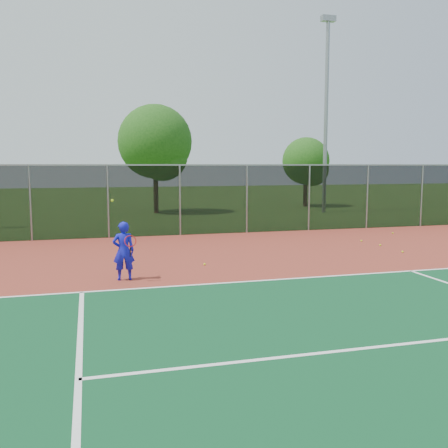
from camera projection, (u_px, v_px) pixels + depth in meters
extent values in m
plane|color=#2E5618|center=(417.00, 306.00, 10.76)|extent=(120.00, 120.00, 0.00)
cube|color=maroon|center=(367.00, 284.00, 12.67)|extent=(30.00, 20.00, 0.02)
cube|color=white|center=(411.00, 271.00, 14.15)|extent=(22.00, 0.10, 0.00)
cube|color=white|center=(76.00, 435.00, 5.57)|extent=(0.10, 13.00, 0.00)
cube|color=black|center=(247.00, 199.00, 22.07)|extent=(30.00, 0.04, 3.00)
cube|color=gray|center=(247.00, 165.00, 21.89)|extent=(30.00, 0.06, 0.06)
imported|color=#1517CA|center=(124.00, 251.00, 13.02)|extent=(0.56, 0.37, 1.54)
cylinder|color=black|center=(130.00, 252.00, 12.81)|extent=(0.03, 0.15, 0.27)
torus|color=#A51414|center=(130.00, 241.00, 12.68)|extent=(0.30, 0.13, 0.29)
sphere|color=#CAEE1B|center=(112.00, 200.00, 12.89)|extent=(0.07, 0.07, 0.07)
sphere|color=#CAEE1B|center=(403.00, 252.00, 17.14)|extent=(0.07, 0.07, 0.07)
sphere|color=#CAEE1B|center=(380.00, 245.00, 18.55)|extent=(0.07, 0.07, 0.07)
sphere|color=#CAEE1B|center=(361.00, 241.00, 19.59)|extent=(0.07, 0.07, 0.07)
sphere|color=#CAEE1B|center=(393.00, 233.00, 21.81)|extent=(0.07, 0.07, 0.07)
sphere|color=#CAEE1B|center=(205.00, 264.00, 14.97)|extent=(0.07, 0.07, 0.07)
cylinder|color=gray|center=(326.00, 119.00, 31.17)|extent=(0.24, 0.24, 11.73)
cube|color=gray|center=(328.00, 19.00, 30.45)|extent=(0.90, 0.40, 0.35)
cylinder|color=#352213|center=(156.00, 192.00, 31.31)|extent=(0.30, 0.30, 2.58)
sphere|color=#1C4B14|center=(155.00, 142.00, 30.93)|extent=(4.60, 4.60, 4.60)
sphere|color=#1C4B14|center=(162.00, 156.00, 30.85)|extent=(3.16, 3.16, 3.16)
cylinder|color=#352213|center=(305.00, 193.00, 36.26)|extent=(0.30, 0.30, 1.91)
sphere|color=#1C4B14|center=(306.00, 161.00, 35.99)|extent=(3.40, 3.40, 3.40)
sphere|color=#1C4B14|center=(313.00, 170.00, 35.88)|extent=(2.34, 2.34, 2.34)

